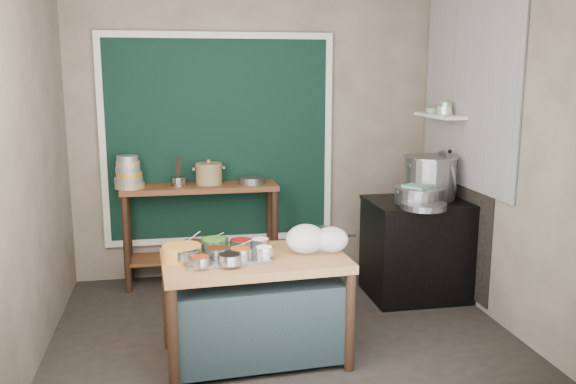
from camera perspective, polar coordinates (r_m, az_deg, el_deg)
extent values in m
cube|color=black|center=(4.89, -0.58, -12.99)|extent=(3.50, 3.00, 0.02)
cube|color=gray|center=(5.99, -3.17, 5.47)|extent=(3.50, 0.02, 2.80)
cube|color=gray|center=(4.54, -23.06, 2.77)|extent=(0.02, 3.00, 2.80)
cube|color=gray|center=(5.11, 19.24, 3.88)|extent=(0.02, 3.00, 2.80)
cube|color=black|center=(5.92, -6.48, 4.86)|extent=(2.10, 0.02, 1.90)
cube|color=#B2B2AA|center=(5.55, 16.47, 9.24)|extent=(0.02, 1.70, 1.70)
cube|color=black|center=(5.79, 15.44, -2.15)|extent=(0.01, 1.30, 1.30)
cube|color=beige|center=(5.79, 14.05, 6.95)|extent=(0.22, 0.70, 0.03)
cube|color=brown|center=(4.33, -3.09, -10.82)|extent=(1.29, 0.79, 0.75)
cube|color=brown|center=(5.88, -8.10, -3.91)|extent=(1.45, 0.40, 0.95)
cube|color=black|center=(5.61, 12.15, -5.32)|extent=(0.90, 0.68, 0.85)
cube|color=black|center=(5.50, 12.34, -0.92)|extent=(0.92, 0.69, 0.03)
cube|color=gray|center=(4.17, -5.92, -6.06)|extent=(0.59, 0.45, 0.02)
cylinder|color=gray|center=(4.11, -6.65, -5.65)|extent=(0.17, 0.17, 0.07)
cylinder|color=gray|center=(4.30, -4.42, -4.89)|extent=(0.15, 0.15, 0.06)
cylinder|color=gray|center=(4.11, -9.44, -5.74)|extent=(0.18, 0.18, 0.07)
cylinder|color=gray|center=(4.28, -8.96, -5.03)|extent=(0.17, 0.17, 0.07)
cylinder|color=gray|center=(4.10, -4.48, -5.68)|extent=(0.15, 0.15, 0.06)
cylinder|color=silver|center=(4.14, -2.24, -5.53)|extent=(0.13, 0.13, 0.06)
cylinder|color=gray|center=(3.97, -5.49, -6.26)|extent=(0.15, 0.15, 0.06)
cylinder|color=gray|center=(4.33, -2.63, -4.79)|extent=(0.14, 0.14, 0.06)
cylinder|color=gray|center=(3.97, -8.23, -6.40)|extent=(0.14, 0.14, 0.06)
cylinder|color=gray|center=(4.29, -6.90, -4.88)|extent=(0.19, 0.19, 0.08)
cylinder|color=#C28338|center=(4.17, -9.91, -5.61)|extent=(0.28, 0.28, 0.10)
ellipsoid|color=white|center=(4.25, 1.66, -4.40)|extent=(0.32, 0.29, 0.21)
ellipsoid|color=white|center=(4.28, 4.05, -4.47)|extent=(0.25, 0.22, 0.18)
cylinder|color=tan|center=(5.75, -14.61, 0.60)|extent=(0.27, 0.27, 0.05)
cylinder|color=gray|center=(5.74, -14.64, 1.09)|extent=(0.26, 0.26, 0.05)
cylinder|color=gold|center=(5.73, -14.66, 1.59)|extent=(0.23, 0.23, 0.05)
cylinder|color=gray|center=(5.72, -14.69, 2.08)|extent=(0.22, 0.22, 0.05)
cylinder|color=tan|center=(5.72, -14.71, 2.57)|extent=(0.21, 0.21, 0.05)
cylinder|color=gray|center=(5.71, -14.73, 3.07)|extent=(0.19, 0.19, 0.05)
cylinder|color=gray|center=(5.75, -10.22, 0.98)|extent=(0.17, 0.17, 0.09)
cylinder|color=gray|center=(5.79, -3.45, 1.09)|extent=(0.27, 0.27, 0.06)
cylinder|color=gray|center=(5.62, 14.62, 1.61)|extent=(0.17, 0.45, 0.43)
cube|color=#61A283|center=(5.34, 12.22, 0.59)|extent=(0.33, 0.32, 0.02)
cylinder|color=gray|center=(5.16, 12.58, -1.28)|extent=(0.41, 0.41, 0.05)
cylinder|color=silver|center=(5.71, 14.40, 7.22)|extent=(0.14, 0.14, 0.04)
cylinder|color=silver|center=(5.71, 14.42, 7.59)|extent=(0.13, 0.13, 0.04)
cylinder|color=gray|center=(5.71, 14.44, 7.96)|extent=(0.12, 0.12, 0.04)
cylinder|color=gray|center=(5.94, 13.37, 7.44)|extent=(0.16, 0.16, 0.04)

